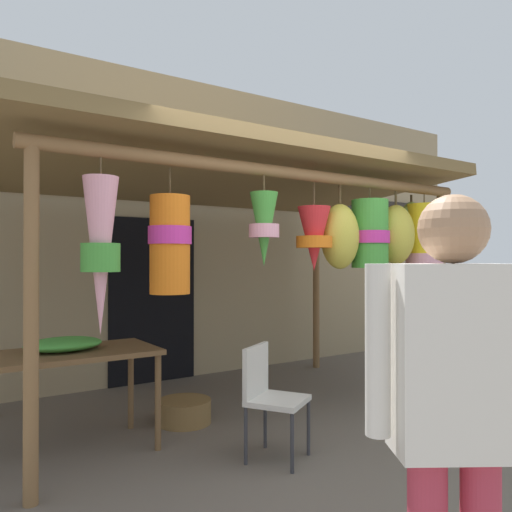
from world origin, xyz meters
TOP-DOWN VIEW (x-y plane):
  - ground_plane at (0.00, 0.00)m, footprint 30.00×30.00m
  - shop_facade at (-0.00, 2.53)m, footprint 10.89×0.29m
  - market_stall_canopy at (0.23, 0.62)m, footprint 4.51×2.51m
  - display_table at (-1.60, 0.61)m, footprint 1.44×0.71m
  - flower_heap_on_table at (-1.55, 0.64)m, footprint 0.58×0.41m
  - folding_chair at (-0.30, -0.31)m, footprint 0.55×0.55m
  - wicker_basket_by_table at (-0.47, 0.78)m, footprint 0.48×0.48m
  - shopper_by_bananas at (-1.01, -2.37)m, footprint 0.51×0.40m

SIDE VIEW (x-z plane):
  - ground_plane at x=0.00m, z-range 0.00..0.00m
  - wicker_basket_by_table at x=-0.47m, z-range 0.00..0.21m
  - folding_chair at x=-0.30m, z-range 0.08..0.92m
  - display_table at x=-1.60m, z-range 0.31..1.10m
  - flower_heap_on_table at x=-1.55m, z-range 0.79..0.89m
  - shopper_by_bananas at x=-1.01m, z-range 0.16..1.87m
  - shop_facade at x=0.00m, z-range 0.00..3.80m
  - market_stall_canopy at x=0.23m, z-range 0.84..3.34m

